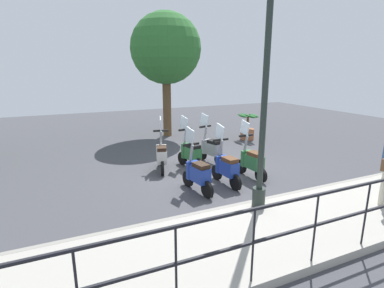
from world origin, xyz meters
name	(u,v)px	position (x,y,z in m)	size (l,w,h in m)	color
ground_plane	(211,175)	(0.00, 0.00, 0.00)	(28.00, 28.00, 0.00)	#424247
promenade_walkway	(290,225)	(-3.15, 0.00, 0.07)	(2.20, 20.00, 0.15)	#A39E93
fence_railing	(343,208)	(-4.20, 0.00, 0.89)	(0.04, 16.03, 1.07)	black
lamp_post_near	(264,105)	(-2.40, 0.17, 2.22)	(0.26, 0.90, 4.65)	#232D28
tree_distant	(166,49)	(5.27, -0.58, 3.67)	(2.93, 2.93, 5.16)	brown
potted_palm	(247,129)	(3.21, -3.37, 0.45)	(1.06, 0.66, 1.05)	#9E5B3D
scooter_near_0	(251,161)	(-0.64, -0.88, 0.48)	(1.23, 0.44, 1.54)	black
scooter_near_1	(226,167)	(-0.80, 0.00, 0.48)	(1.23, 0.44, 1.54)	black
scooter_near_2	(197,173)	(-0.91, 0.86, 0.48)	(1.23, 0.46, 1.54)	black
scooter_far_0	(211,148)	(0.98, -0.49, 0.48)	(1.21, 0.52, 1.54)	black
scooter_far_1	(191,153)	(0.78, 0.29, 0.48)	(1.22, 0.50, 1.54)	black
scooter_far_2	(162,155)	(0.91, 1.14, 0.48)	(1.20, 0.54, 1.54)	black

